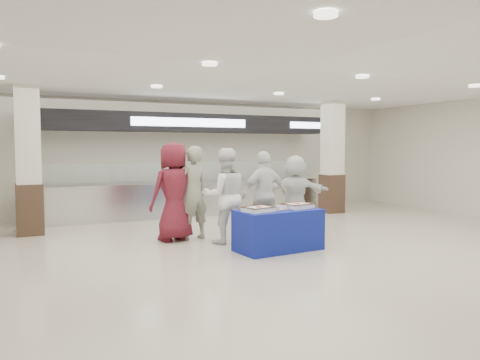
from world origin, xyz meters
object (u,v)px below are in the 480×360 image
display_table (278,230)px  sheet_cake_right (298,205)px  chef_tall (225,196)px  soldier_a (193,193)px  civilian_maroon (174,192)px  sheet_cake_left (259,209)px  cupcake_tray (280,208)px  civilian_white (295,193)px  soldier_b (262,202)px  chef_short (265,195)px

display_table → sheet_cake_right: size_ratio=2.63×
chef_tall → soldier_a: bearing=-46.9°
sheet_cake_right → civilian_maroon: civilian_maroon is taller
sheet_cake_left → civilian_maroon: civilian_maroon is taller
display_table → cupcake_tray: bearing=8.2°
chef_tall → civilian_white: size_ratio=1.09×
sheet_cake_right → soldier_b: soldier_b is taller
civilian_maroon → chef_tall: civilian_maroon is taller
cupcake_tray → soldier_a: 2.00m
cupcake_tray → civilian_maroon: (-1.49, 1.68, 0.21)m
sheet_cake_left → civilian_white: bearing=43.0°
chef_tall → chef_short: (0.95, 0.10, -0.03)m
cupcake_tray → chef_short: bearing=75.5°
soldier_b → chef_short: bearing=48.6°
cupcake_tray → chef_tall: chef_tall is taller
display_table → chef_short: 1.31m
cupcake_tray → civilian_white: (1.38, 1.67, 0.07)m
cupcake_tray → civilian_maroon: size_ratio=0.23×
sheet_cake_left → soldier_a: 1.84m
civilian_white → display_table: bearing=74.7°
civilian_maroon → chef_tall: size_ratio=1.07×
sheet_cake_left → soldier_a: size_ratio=0.30×
soldier_a → civilian_white: (2.47, 0.01, -0.10)m
cupcake_tray → chef_short: chef_short is taller
cupcake_tray → civilian_white: size_ratio=0.27×
display_table → soldier_a: size_ratio=0.81×
cupcake_tray → soldier_a: size_ratio=0.24×
civilian_maroon → civilian_white: civilian_maroon is taller
chef_tall → soldier_b: size_ratio=1.30×
chef_tall → chef_short: 0.96m
cupcake_tray → chef_tall: (-0.66, 1.03, 0.15)m
soldier_a → chef_short: bearing=148.6°
civilian_maroon → civilian_white: 2.87m
sheet_cake_right → chef_short: 1.11m
soldier_b → civilian_maroon: bearing=-28.4°
soldier_b → display_table: bearing=51.8°
soldier_a → sheet_cake_left: bearing=98.9°
display_table → soldier_b: soldier_b is taller
display_table → civilian_white: (1.42, 1.68, 0.48)m
sheet_cake_left → soldier_b: 1.75m
chef_tall → civilian_white: bearing=-154.0°
civilian_maroon → soldier_b: (1.90, -0.25, -0.28)m
sheet_cake_right → soldier_a: 2.21m
soldier_a → cupcake_tray: bearing=112.8°
civilian_maroon → chef_short: (1.78, -0.55, -0.09)m
soldier_b → sheet_cake_right: bearing=68.6°
cupcake_tray → chef_short: size_ratio=0.26×
sheet_cake_right → chef_tall: 1.46m
cupcake_tray → soldier_b: (0.40, 1.44, -0.06)m
display_table → civilian_maroon: (-1.45, 1.69, 0.62)m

